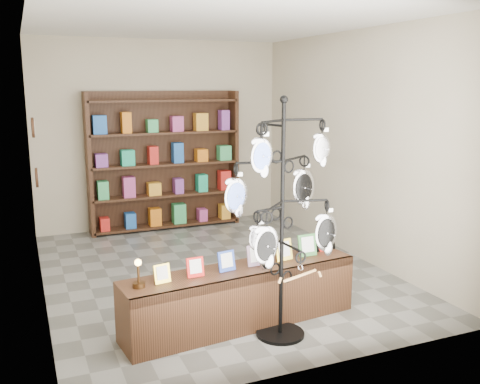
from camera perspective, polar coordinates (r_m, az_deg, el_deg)
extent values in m
plane|color=slate|center=(6.77, -2.80, -8.47)|extent=(5.00, 5.00, 0.00)
plane|color=#BAAF96|center=(8.80, -8.47, 6.07)|extent=(4.00, 0.00, 4.00)
plane|color=#BAAF96|center=(4.18, 8.73, 0.20)|extent=(4.00, 0.00, 4.00)
plane|color=#BAAF96|center=(6.05, -21.07, 3.03)|extent=(0.00, 5.00, 5.00)
plane|color=#BAAF96|center=(7.33, 12.00, 4.89)|extent=(0.00, 5.00, 5.00)
plane|color=white|center=(6.41, -3.07, 17.65)|extent=(5.00, 5.00, 0.00)
cylinder|color=black|center=(5.18, 4.31, -14.81)|extent=(0.55, 0.55, 0.03)
cylinder|color=black|center=(4.81, 4.50, -3.38)|extent=(0.05, 0.05, 2.16)
sphere|color=black|center=(4.65, 4.72, 9.81)|extent=(0.07, 0.07, 0.07)
ellipsoid|color=silver|center=(5.09, 2.72, -7.23)|extent=(0.12, 0.06, 0.23)
cube|color=tan|center=(4.68, 6.45, -8.85)|extent=(0.39, 0.16, 0.04)
cube|color=black|center=(5.26, 0.15, -11.08)|extent=(2.39, 0.74, 0.58)
cube|color=yellow|center=(4.82, -8.32, -8.62)|extent=(0.15, 0.07, 0.17)
cube|color=red|center=(4.93, -4.80, -8.00)|extent=(0.17, 0.07, 0.18)
cube|color=#263FA5|center=(5.06, -1.45, -7.38)|extent=(0.18, 0.08, 0.19)
cube|color=#E54C33|center=(5.20, 1.71, -6.77)|extent=(0.19, 0.08, 0.20)
cube|color=yellow|center=(5.37, 4.68, -6.18)|extent=(0.20, 0.08, 0.21)
cube|color=#337233|center=(5.52, 7.19, -5.66)|extent=(0.21, 0.09, 0.22)
cylinder|color=black|center=(5.73, 8.86, -5.93)|extent=(0.33, 0.11, 0.32)
cylinder|color=red|center=(5.73, 8.87, -5.94)|extent=(0.11, 0.04, 0.11)
cylinder|color=#3F2712|center=(4.77, -10.73, -9.71)|extent=(0.11, 0.11, 0.04)
cylinder|color=#3F2712|center=(4.74, -10.78, -8.62)|extent=(0.02, 0.02, 0.15)
sphere|color=#FFBF59|center=(4.71, -10.83, -7.40)|extent=(0.06, 0.06, 0.06)
cube|color=black|center=(8.79, -8.29, 3.44)|extent=(2.40, 0.04, 2.20)
cube|color=black|center=(8.42, -15.82, 2.78)|extent=(0.06, 0.36, 2.20)
cube|color=black|center=(9.00, -0.73, 3.74)|extent=(0.06, 0.36, 2.20)
cube|color=black|center=(8.84, -7.84, -3.44)|extent=(2.36, 0.36, 0.04)
cube|color=black|center=(8.73, -7.93, -0.27)|extent=(2.36, 0.36, 0.03)
cube|color=black|center=(8.64, -8.02, 2.98)|extent=(2.36, 0.36, 0.04)
cube|color=black|center=(8.58, -8.11, 6.28)|extent=(2.36, 0.36, 0.04)
cube|color=black|center=(8.55, -8.21, 9.62)|extent=(2.36, 0.36, 0.04)
cylinder|color=black|center=(6.82, -21.23, 6.42)|extent=(0.03, 0.24, 0.24)
cylinder|color=black|center=(6.89, -20.87, 1.45)|extent=(0.03, 0.24, 0.24)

